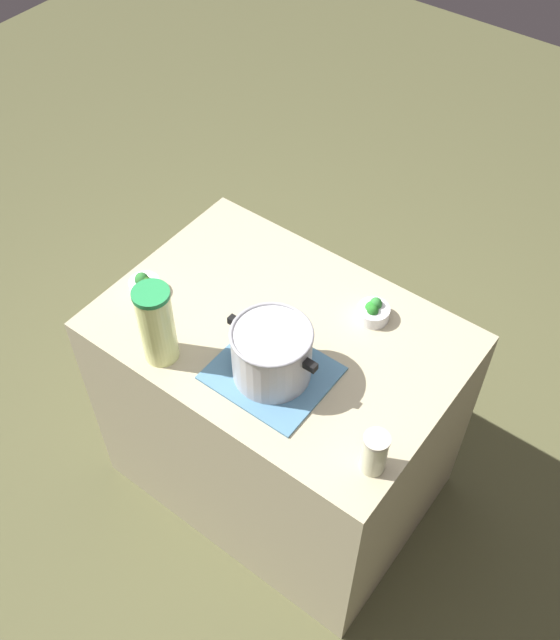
% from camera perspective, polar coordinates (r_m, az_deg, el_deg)
% --- Properties ---
extents(ground_plane, '(8.00, 8.00, 0.00)m').
position_cam_1_polar(ground_plane, '(3.08, 0.00, -11.84)').
color(ground_plane, brown).
extents(counter_slab, '(1.14, 0.79, 0.91)m').
position_cam_1_polar(counter_slab, '(2.69, 0.00, -7.09)').
color(counter_slab, tan).
rests_on(counter_slab, ground_plane).
extents(dish_cloth, '(0.35, 0.31, 0.01)m').
position_cam_1_polar(dish_cloth, '(2.22, -0.63, -4.17)').
color(dish_cloth, teal).
rests_on(dish_cloth, counter_slab).
extents(cooking_pot, '(0.31, 0.24, 0.19)m').
position_cam_1_polar(cooking_pot, '(2.14, -0.65, -2.55)').
color(cooking_pot, '#B7B7BC').
rests_on(cooking_pot, dish_cloth).
extents(lemonade_pitcher, '(0.11, 0.11, 0.28)m').
position_cam_1_polar(lemonade_pitcher, '(2.19, -9.61, -0.35)').
color(lemonade_pitcher, '#E7EF91').
rests_on(lemonade_pitcher, counter_slab).
extents(mason_jar, '(0.07, 0.07, 0.14)m').
position_cam_1_polar(mason_jar, '(2.00, 7.38, -10.22)').
color(mason_jar, beige).
rests_on(mason_jar, counter_slab).
extents(broccoli_bowl_front, '(0.11, 0.11, 0.07)m').
position_cam_1_polar(broccoli_bowl_front, '(2.36, 7.28, 0.67)').
color(broccoli_bowl_front, silver).
rests_on(broccoli_bowl_front, counter_slab).
extents(broccoli_bowl_center, '(0.10, 0.10, 0.08)m').
position_cam_1_polar(broccoli_bowl_center, '(2.46, -10.56, 2.75)').
color(broccoli_bowl_center, silver).
rests_on(broccoli_bowl_center, counter_slab).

